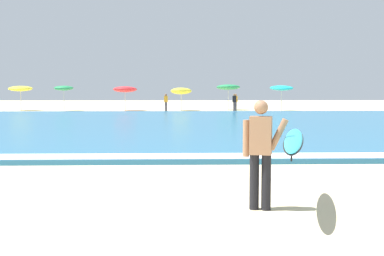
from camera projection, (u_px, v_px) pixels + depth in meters
ground_plane at (48, 206)px, 7.78m from camera, size 160.00×160.00×0.00m
sea at (139, 124)px, 25.92m from camera, size 120.00×28.00×0.14m
surf_foam at (98, 156)px, 12.56m from camera, size 120.00×1.07×0.01m
surfer_with_board at (276, 145)px, 7.42m from camera, size 1.25×2.61×1.73m
beach_umbrella_0 at (20, 89)px, 44.20m from camera, size 2.18×2.20×2.31m
beach_umbrella_1 at (64, 88)px, 43.11m from camera, size 1.73×1.74×2.30m
beach_umbrella_2 at (125, 89)px, 43.61m from camera, size 2.17×2.18×2.26m
beach_umbrella_3 at (181, 91)px, 43.77m from camera, size 1.92×1.95×2.15m
beach_umbrella_4 at (228, 87)px, 45.16m from camera, size 2.23×2.25×2.46m
beach_umbrella_5 at (282, 88)px, 42.99m from camera, size 2.11×2.13×2.38m
beachgoer_near_row_left at (236, 102)px, 42.24m from camera, size 0.32×0.20×1.58m
beachgoer_near_row_mid at (234, 102)px, 41.41m from camera, size 0.32×0.20×1.58m
beachgoer_near_row_right at (166, 102)px, 41.78m from camera, size 0.32×0.20×1.58m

